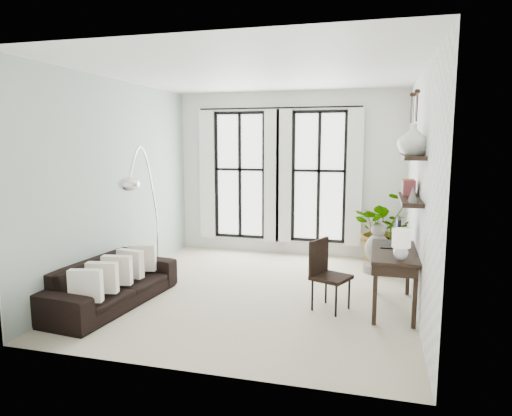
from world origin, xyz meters
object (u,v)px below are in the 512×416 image
(plant, at_px, (387,229))
(desk, at_px, (394,256))
(desk_chair, at_px, (326,270))
(buddha, at_px, (377,252))
(arc_lamp, at_px, (143,178))
(sofa, at_px, (111,283))

(plant, distance_m, desk, 2.18)
(desk_chair, xyz_separation_m, buddha, (0.68, 1.96, -0.17))
(desk, bearing_deg, arc_lamp, 179.43)
(plant, distance_m, buddha, 0.53)
(arc_lamp, bearing_deg, desk_chair, -4.09)
(sofa, distance_m, desk_chair, 2.95)
(plant, height_order, buddha, plant)
(plant, distance_m, desk_chair, 2.48)
(sofa, relative_size, buddha, 2.47)
(plant, relative_size, desk_chair, 1.47)
(desk, distance_m, desk_chair, 0.91)
(desk, xyz_separation_m, desk_chair, (-0.87, -0.16, -0.21))
(desk, bearing_deg, plant, 91.18)
(sofa, xyz_separation_m, arc_lamp, (0.10, 0.82, 1.39))
(sofa, bearing_deg, desk, -72.24)
(desk, bearing_deg, desk_chair, -169.51)
(sofa, height_order, desk, desk)
(sofa, xyz_separation_m, desk_chair, (2.87, 0.62, 0.23))
(sofa, bearing_deg, arc_lamp, -1.11)
(desk_chair, bearing_deg, buddha, 95.03)
(plant, height_order, desk, plant)
(sofa, height_order, buddha, buddha)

